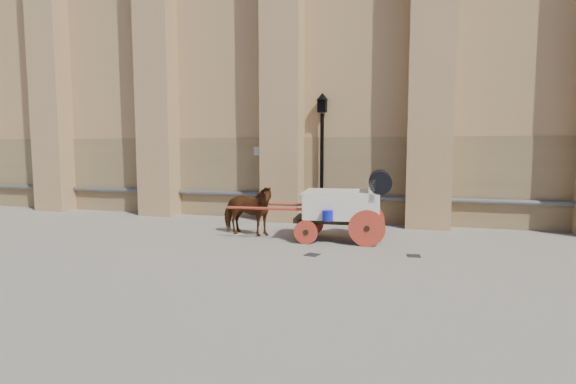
% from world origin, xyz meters
% --- Properties ---
extents(ground, '(90.00, 90.00, 0.00)m').
position_xyz_m(ground, '(0.00, 0.00, 0.00)').
color(ground, gray).
rests_on(ground, ground).
extents(horse, '(1.89, 1.05, 1.52)m').
position_xyz_m(horse, '(-1.23, 0.74, 0.76)').
color(horse, '#562B10').
rests_on(horse, ground).
extents(carriage, '(4.67, 1.76, 2.00)m').
position_xyz_m(carriage, '(1.78, 0.81, 1.08)').
color(carriage, black).
rests_on(carriage, ground).
extents(street_lamp, '(0.42, 0.42, 4.52)m').
position_xyz_m(street_lamp, '(0.40, 3.79, 2.42)').
color(street_lamp, black).
rests_on(street_lamp, ground).
extents(drain_grate_near, '(0.39, 0.39, 0.01)m').
position_xyz_m(drain_grate_near, '(1.22, -1.14, 0.01)').
color(drain_grate_near, black).
rests_on(drain_grate_near, ground).
extents(drain_grate_far, '(0.35, 0.35, 0.01)m').
position_xyz_m(drain_grate_far, '(3.62, -0.54, 0.01)').
color(drain_grate_far, black).
rests_on(drain_grate_far, ground).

